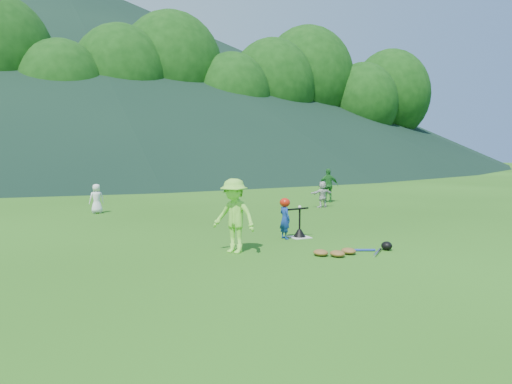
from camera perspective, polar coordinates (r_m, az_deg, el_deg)
ground at (r=12.06m, az=4.99°, el=-5.21°), size 120.00×120.00×0.00m
home_plate at (r=12.06m, az=4.99°, el=-5.16°), size 0.45×0.45×0.02m
baseball at (r=11.95m, az=5.02°, el=-1.72°), size 0.08×0.08×0.08m
batter_child at (r=11.79m, az=3.31°, el=-3.10°), size 0.25×0.36×0.95m
adult_coach at (r=10.19m, az=-2.51°, el=-2.74°), size 1.01×1.13×1.52m
fielder_a at (r=17.21m, az=-17.76°, el=-0.73°), size 0.51×0.36×0.98m
fielder_c at (r=19.98m, az=8.28°, el=0.75°), size 0.85×0.60×1.34m
fielder_d at (r=18.20m, az=7.60°, el=-0.26°), size 0.90×0.32×0.96m
batting_tee at (r=12.04m, az=5.00°, el=-4.60°), size 0.30×0.30×0.68m
batter_gear at (r=11.75m, az=3.43°, el=-1.27°), size 0.73×0.26×0.31m
equipment_pile at (r=10.32m, az=10.58°, el=-6.64°), size 1.80×0.78×0.19m
outfield_fence at (r=38.78m, az=-15.98°, el=2.68°), size 70.07×0.08×1.33m
tree_line at (r=44.96m, az=-17.11°, el=12.54°), size 70.04×11.40×14.82m
distant_hills at (r=93.03m, az=-26.19°, el=12.43°), size 155.00×140.00×32.00m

